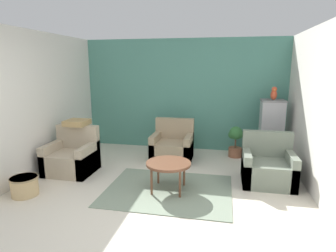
{
  "coord_description": "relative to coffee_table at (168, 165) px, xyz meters",
  "views": [
    {
      "loc": [
        0.96,
        -3.04,
        1.91
      ],
      "look_at": [
        0.0,
        1.66,
        0.88
      ],
      "focal_mm": 30.0,
      "sensor_mm": 36.0,
      "label": 1
    }
  ],
  "objects": [
    {
      "name": "wicker_basket",
      "position": [
        -2.09,
        -0.59,
        -0.26
      ],
      "size": [
        0.4,
        0.4,
        0.29
      ],
      "color": "tan",
      "rests_on": "ground_plane"
    },
    {
      "name": "armchair_right",
      "position": [
        1.55,
        0.62,
        -0.15
      ],
      "size": [
        0.82,
        0.73,
        0.82
      ],
      "color": "slate",
      "rests_on": "ground_plane"
    },
    {
      "name": "parrot",
      "position": [
        1.75,
        1.88,
        0.95
      ],
      "size": [
        0.12,
        0.22,
        0.27
      ],
      "color": "#D14C2D",
      "rests_on": "birdcage"
    },
    {
      "name": "throw_pillow",
      "position": [
        -1.89,
        0.69,
        0.46
      ],
      "size": [
        0.39,
        0.39,
        0.1
      ],
      "color": "tan",
      "rests_on": "armchair_left"
    },
    {
      "name": "area_rug",
      "position": [
        0.0,
        0.0,
        -0.41
      ],
      "size": [
        1.94,
        1.53,
        0.01
      ],
      "color": "gray",
      "rests_on": "ground_plane"
    },
    {
      "name": "armchair_left",
      "position": [
        -1.89,
        0.43,
        -0.15
      ],
      "size": [
        0.82,
        0.73,
        0.82
      ],
      "color": "tan",
      "rests_on": "ground_plane"
    },
    {
      "name": "wall_right",
      "position": [
        2.16,
        0.7,
        0.84
      ],
      "size": [
        0.06,
        3.33,
        2.51
      ],
      "color": "silver",
      "rests_on": "ground_plane"
    },
    {
      "name": "armchair_middle",
      "position": [
        -0.22,
        1.5,
        -0.15
      ],
      "size": [
        0.82,
        0.73,
        0.82
      ],
      "color": "#9E896B",
      "rests_on": "ground_plane"
    },
    {
      "name": "potted_plant",
      "position": [
        1.06,
        1.93,
        -0.05
      ],
      "size": [
        0.31,
        0.28,
        0.66
      ],
      "color": "brown",
      "rests_on": "ground_plane"
    },
    {
      "name": "ground_plane",
      "position": [
        -0.15,
        -0.96,
        -0.42
      ],
      "size": [
        20.0,
        20.0,
        0.0
      ],
      "primitive_type": "plane",
      "color": "beige",
      "rests_on": "ground"
    },
    {
      "name": "coffee_table",
      "position": [
        0.0,
        0.0,
        0.0
      ],
      "size": [
        0.69,
        0.69,
        0.46
      ],
      "color": "brown",
      "rests_on": "ground_plane"
    },
    {
      "name": "birdcage",
      "position": [
        1.75,
        1.88,
        0.19
      ],
      "size": [
        0.52,
        0.52,
        1.25
      ],
      "color": "slate",
      "rests_on": "ground_plane"
    },
    {
      "name": "wall_left",
      "position": [
        -2.46,
        0.7,
        0.84
      ],
      "size": [
        0.06,
        3.33,
        2.51
      ],
      "color": "silver",
      "rests_on": "ground_plane"
    },
    {
      "name": "wall_back_accent",
      "position": [
        -0.15,
        2.39,
        0.84
      ],
      "size": [
        4.68,
        0.06,
        2.51
      ],
      "color": "#4C897A",
      "rests_on": "ground_plane"
    }
  ]
}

